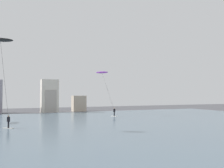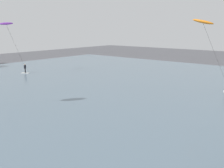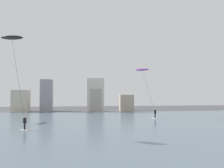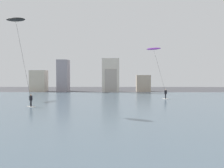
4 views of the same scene
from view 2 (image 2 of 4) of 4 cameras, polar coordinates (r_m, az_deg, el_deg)
The scene contains 3 objects.
water_bay at distance 33.17m, azimuth -23.86°, elevation -2.42°, with size 84.00×52.00×0.10m, color slate.
kitesurfer_orange at distance 33.35m, azimuth 20.34°, elevation 11.08°, with size 2.78×4.71×9.09m.
kitesurfer_purple at distance 47.84m, azimuth -22.06°, elevation 11.04°, with size 3.53×3.12×8.93m.
Camera 2 is at (-14.31, 2.26, 7.92)m, focal length 40.87 mm.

